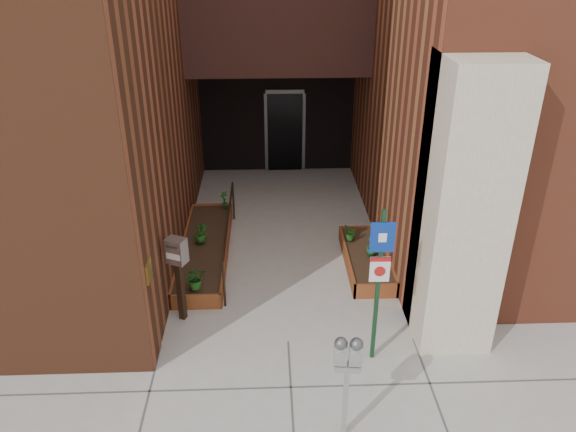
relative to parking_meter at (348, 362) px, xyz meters
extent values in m
plane|color=#9E9991|center=(-0.64, 1.85, -1.20)|extent=(80.00, 80.00, 0.00)
cube|color=#BDB291|center=(1.91, 2.05, 1.00)|extent=(1.10, 1.20, 4.40)
cube|color=black|center=(-0.64, 7.85, 2.80)|extent=(4.20, 2.00, 2.00)
cube|color=black|center=(-0.64, 9.25, 0.30)|extent=(4.00, 0.30, 3.00)
cube|color=black|center=(-0.44, 9.07, -0.15)|extent=(0.90, 0.06, 2.10)
cube|color=#B79338|center=(-2.63, 1.65, 0.30)|extent=(0.04, 0.30, 0.30)
cube|color=brown|center=(-2.19, 2.77, -1.05)|extent=(0.90, 0.04, 0.30)
cube|color=brown|center=(-2.19, 6.33, -1.05)|extent=(0.90, 0.04, 0.30)
cube|color=brown|center=(-2.62, 4.55, -1.05)|extent=(0.04, 3.60, 0.30)
cube|color=brown|center=(-1.76, 4.55, -1.05)|extent=(0.04, 3.60, 0.30)
cube|color=black|center=(-2.19, 4.55, -1.07)|extent=(0.82, 3.52, 0.26)
cube|color=brown|center=(0.96, 2.97, -1.05)|extent=(0.80, 0.04, 0.30)
cube|color=brown|center=(0.96, 5.13, -1.05)|extent=(0.80, 0.04, 0.30)
cube|color=brown|center=(0.58, 4.05, -1.05)|extent=(0.04, 2.20, 0.30)
cube|color=brown|center=(1.34, 4.05, -1.05)|extent=(0.04, 2.20, 0.30)
cube|color=black|center=(0.96, 4.05, -1.07)|extent=(0.72, 2.12, 0.26)
cylinder|color=black|center=(-1.69, 2.85, -0.75)|extent=(0.04, 0.04, 0.90)
cylinder|color=black|center=(-1.69, 6.15, -0.75)|extent=(0.04, 0.04, 0.90)
cylinder|color=black|center=(-1.69, 4.50, -0.32)|extent=(0.04, 3.30, 0.04)
cube|color=#9F9FA1|center=(0.00, 0.00, -0.66)|extent=(0.07, 0.07, 1.08)
cube|color=#9F9FA1|center=(0.00, 0.00, -0.08)|extent=(0.34, 0.16, 0.09)
cube|color=#9F9FA1|center=(-0.09, 0.01, 0.11)|extent=(0.17, 0.12, 0.28)
sphere|color=#59595B|center=(-0.09, 0.01, 0.27)|extent=(0.16, 0.16, 0.16)
cube|color=white|center=(-0.10, -0.05, 0.13)|extent=(0.10, 0.02, 0.05)
cube|color=#B21414|center=(-0.10, -0.05, 0.05)|extent=(0.10, 0.02, 0.03)
cube|color=#9F9FA1|center=(0.09, -0.01, 0.11)|extent=(0.17, 0.12, 0.28)
sphere|color=#59595B|center=(0.09, -0.01, 0.27)|extent=(0.16, 0.16, 0.16)
cube|color=white|center=(0.09, -0.07, 0.13)|extent=(0.10, 0.02, 0.05)
cube|color=#B21414|center=(0.09, -0.07, 0.05)|extent=(0.10, 0.02, 0.03)
cube|color=#13361D|center=(0.62, 1.46, 0.05)|extent=(0.06, 0.06, 2.50)
cube|color=navy|center=(0.62, 1.42, 0.90)|extent=(0.34, 0.03, 0.45)
cube|color=white|center=(0.62, 1.42, 0.90)|extent=(0.11, 0.02, 0.14)
cube|color=white|center=(0.62, 1.42, 0.39)|extent=(0.28, 0.03, 0.40)
cube|color=#B21414|center=(0.62, 1.42, 0.55)|extent=(0.28, 0.02, 0.07)
cylinder|color=#B21414|center=(0.62, 1.41, 0.36)|extent=(0.16, 0.02, 0.16)
cube|color=black|center=(-2.38, 2.54, -0.65)|extent=(0.13, 0.13, 1.11)
cube|color=#A3A3A5|center=(-2.38, 2.54, 0.10)|extent=(0.37, 0.33, 0.42)
cube|color=#59595B|center=(-2.42, 2.43, 0.23)|extent=(0.21, 0.10, 0.04)
cube|color=white|center=(-2.42, 2.43, 0.05)|extent=(0.22, 0.11, 0.10)
imported|color=#205B1A|center=(-2.19, 2.98, -0.70)|extent=(0.47, 0.47, 0.41)
imported|color=#28621C|center=(-2.22, 4.63, -0.73)|extent=(0.24, 0.24, 0.36)
imported|color=#1E5518|center=(-2.27, 4.59, -0.70)|extent=(0.30, 0.30, 0.40)
imported|color=#1B611E|center=(-1.89, 6.15, -0.71)|extent=(0.28, 0.28, 0.38)
imported|color=#1A5B1D|center=(1.02, 3.98, -0.73)|extent=(0.25, 0.25, 0.35)
imported|color=#235D1A|center=(1.10, 4.02, -0.73)|extent=(0.25, 0.25, 0.34)
imported|color=#235E1A|center=(0.71, 4.56, -0.75)|extent=(0.34, 0.34, 0.32)
camera|label=1|loc=(-0.92, -5.16, 4.59)|focal=35.00mm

